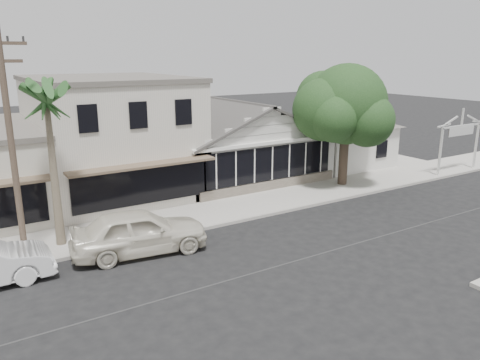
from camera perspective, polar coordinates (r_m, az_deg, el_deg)
ground at (r=18.87m, az=6.55°, el=-9.87°), size 140.00×140.00×0.00m
sidewalk_north at (r=21.69m, az=-22.53°, el=-7.36°), size 90.00×3.50×0.15m
corner_shop at (r=30.69m, az=-0.50°, el=5.07°), size 10.40×8.60×5.10m
side_cottage at (r=35.11m, az=11.87°, el=4.15°), size 6.00×6.00×3.00m
arch_sign at (r=34.96m, az=25.36°, el=5.75°), size 4.12×0.12×3.95m
row_building_near at (r=28.29m, az=-15.62°, el=4.97°), size 8.00×10.00×6.50m
utility_pole at (r=18.84m, az=-26.10°, el=3.95°), size 1.80×0.24×9.00m
car_0 at (r=19.63m, az=-12.16°, el=-6.15°), size 5.74×2.94×1.87m
shade_tree at (r=29.05m, az=12.46°, el=8.74°), size 6.73×6.09×7.47m
palm_east at (r=20.05m, az=-22.60°, el=9.34°), size 2.66×2.66×7.46m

